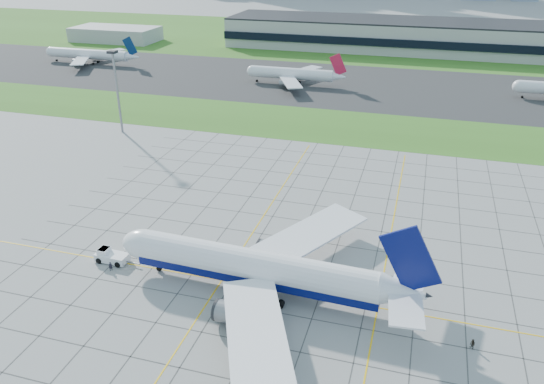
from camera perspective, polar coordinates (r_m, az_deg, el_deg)
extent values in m
plane|color=#9C9C97|center=(96.69, 0.63, -9.78)|extent=(1400.00, 1400.00, 0.00)
cube|color=#33611B|center=(176.33, 8.68, 6.87)|extent=(700.00, 35.00, 0.04)
cube|color=#383838|center=(228.81, 10.76, 11.10)|extent=(700.00, 75.00, 0.04)
cube|color=#33611B|center=(336.20, 13.01, 15.50)|extent=(700.00, 145.00, 0.04)
cube|color=#474744|center=(123.69, -19.97, -2.95)|extent=(0.18, 130.00, 0.02)
cube|color=#474744|center=(119.40, -16.83, -3.53)|extent=(0.18, 130.00, 0.02)
cube|color=#474744|center=(115.51, -13.47, -4.13)|extent=(0.18, 130.00, 0.02)
cube|color=#474744|center=(112.05, -9.88, -4.76)|extent=(0.18, 130.00, 0.02)
cube|color=#474744|center=(109.07, -6.07, -5.41)|extent=(0.18, 130.00, 0.02)
cube|color=#474744|center=(106.61, -2.06, -6.06)|extent=(0.18, 130.00, 0.02)
cube|color=#474744|center=(104.71, 2.13, -6.71)|extent=(0.18, 130.00, 0.02)
cube|color=#474744|center=(103.39, 6.46, -7.35)|extent=(0.18, 130.00, 0.02)
cube|color=#474744|center=(102.68, 10.89, -7.95)|extent=(0.18, 130.00, 0.02)
cube|color=#474744|center=(102.58, 15.37, -8.51)|extent=(0.18, 130.00, 0.02)
cube|color=#474744|center=(103.12, 19.84, -9.02)|extent=(0.18, 130.00, 0.02)
cube|color=#474744|center=(104.26, 24.25, -9.46)|extent=(0.18, 130.00, 0.02)
cube|color=#474744|center=(79.28, -4.38, -19.46)|extent=(110.00, 0.18, 0.02)
cube|color=#474744|center=(84.73, -2.43, -15.81)|extent=(110.00, 0.18, 0.02)
cube|color=#474744|center=(90.55, -0.78, -12.59)|extent=(110.00, 0.18, 0.02)
cube|color=#474744|center=(96.68, 0.63, -9.77)|extent=(110.00, 0.18, 0.02)
cube|color=#474744|center=(103.08, 1.85, -7.29)|extent=(110.00, 0.18, 0.02)
cube|color=#474744|center=(109.68, 2.92, -5.10)|extent=(110.00, 0.18, 0.02)
cube|color=#474744|center=(116.46, 3.85, -3.15)|extent=(110.00, 0.18, 0.02)
cube|color=#474744|center=(123.38, 4.68, -1.43)|extent=(110.00, 0.18, 0.02)
cube|color=#474744|center=(130.43, 5.42, 0.12)|extent=(110.00, 0.18, 0.02)
cube|color=#474744|center=(137.58, 6.08, 1.50)|extent=(110.00, 0.18, 0.02)
cube|color=#474744|center=(144.82, 6.68, 2.74)|extent=(110.00, 0.18, 0.02)
cube|color=#474744|center=(152.14, 7.22, 3.87)|extent=(110.00, 0.18, 0.02)
cube|color=yellow|center=(95.12, 0.30, -10.44)|extent=(120.00, 0.25, 0.03)
cube|color=yellow|center=(115.34, -1.45, -3.40)|extent=(0.25, 100.00, 0.03)
cube|color=yellow|center=(111.09, 12.51, -5.31)|extent=(0.25, 100.00, 0.03)
cube|color=#B7B7B2|center=(310.22, 20.38, 15.19)|extent=(260.00, 42.00, 15.00)
cube|color=black|center=(289.13, 20.52, 14.40)|extent=(260.00, 1.00, 4.00)
cube|color=black|center=(309.08, 20.61, 16.62)|extent=(260.00, 42.00, 0.80)
cube|color=#B7B7B2|center=(342.38, -16.46, 15.99)|extent=(50.00, 25.00, 8.00)
cylinder|color=gray|center=(173.33, -16.27, 10.13)|extent=(0.70, 0.70, 25.00)
cube|color=black|center=(170.57, -16.80, 14.23)|extent=(2.50, 2.50, 0.80)
cylinder|color=white|center=(91.89, -1.78, -7.93)|extent=(43.32, 7.41, 5.62)
cube|color=#080F54|center=(92.89, -1.76, -8.84)|extent=(43.30, 7.04, 1.50)
ellipsoid|color=white|center=(100.42, -13.44, -5.52)|extent=(9.23, 5.99, 5.62)
cube|color=black|center=(101.20, -14.47, -5.08)|extent=(2.19, 3.08, 0.56)
cone|color=white|center=(87.63, 13.90, -10.45)|extent=(7.71, 5.65, 5.34)
cube|color=#080F54|center=(84.14, 14.66, -7.03)|extent=(10.23, 0.89, 11.96)
cube|color=white|center=(103.12, 4.08, -4.52)|extent=(19.91, 27.11, 0.91)
cube|color=white|center=(79.67, -1.73, -14.89)|extent=(18.26, 27.43, 0.91)
cylinder|color=slate|center=(101.20, 0.19, -6.33)|extent=(6.24, 3.81, 3.56)
cylinder|color=slate|center=(86.19, -4.09, -12.91)|extent=(6.24, 3.81, 3.56)
cylinder|color=gray|center=(101.43, -12.07, -7.72)|extent=(0.35, 0.35, 2.44)
cylinder|color=black|center=(101.81, -12.04, -8.05)|extent=(1.05, 0.51, 1.03)
cylinder|color=black|center=(95.62, 1.57, -9.80)|extent=(1.26, 1.17, 1.22)
cylinder|color=black|center=(91.02, 0.42, -11.88)|extent=(1.26, 1.17, 1.22)
cube|color=white|center=(106.55, -16.81, -6.73)|extent=(6.40, 3.19, 1.47)
cube|color=white|center=(106.91, -17.62, -6.07)|extent=(1.98, 2.38, 1.15)
cube|color=black|center=(106.80, -17.64, -5.97)|extent=(1.76, 2.16, 0.73)
cube|color=gray|center=(104.39, -14.74, -7.37)|extent=(3.14, 0.32, 0.19)
cylinder|color=black|center=(108.77, -17.30, -6.31)|extent=(1.17, 0.57, 1.15)
cylinder|color=black|center=(106.96, -18.12, -7.02)|extent=(1.17, 0.57, 1.15)
cylinder|color=black|center=(106.57, -15.44, -6.76)|extent=(1.17, 0.57, 1.15)
cylinder|color=black|center=(104.73, -16.25, -7.49)|extent=(1.17, 0.57, 1.15)
imported|color=black|center=(103.94, -16.96, -7.66)|extent=(0.78, 0.75, 1.80)
imported|color=#2A251C|center=(88.31, 20.75, -15.07)|extent=(1.03, 1.07, 1.73)
cylinder|color=white|center=(282.45, -19.17, 13.84)|extent=(42.46, 4.80, 4.80)
cube|color=navy|center=(268.84, -15.04, 14.91)|extent=(7.46, 0.40, 9.15)
cube|color=white|center=(289.88, -17.42, 14.19)|extent=(13.89, 20.66, 0.40)
cube|color=white|center=(272.14, -19.93, 13.14)|extent=(13.89, 20.66, 0.40)
cylinder|color=black|center=(283.00, -18.19, 13.16)|extent=(1.00, 1.00, 1.00)
cylinder|color=black|center=(279.45, -18.69, 12.94)|extent=(1.00, 1.00, 1.00)
cylinder|color=white|center=(227.61, 2.14, 12.60)|extent=(34.71, 4.80, 4.80)
cube|color=red|center=(222.68, 7.11, 13.45)|extent=(7.46, 0.40, 9.15)
cube|color=white|center=(237.65, 3.40, 12.94)|extent=(13.89, 20.66, 0.40)
cube|color=white|center=(216.85, 2.03, 11.72)|extent=(13.89, 20.66, 0.40)
cylinder|color=black|center=(229.95, 2.98, 11.70)|extent=(1.00, 1.00, 1.00)
cylinder|color=black|center=(225.80, 2.71, 11.44)|extent=(1.00, 1.00, 1.00)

